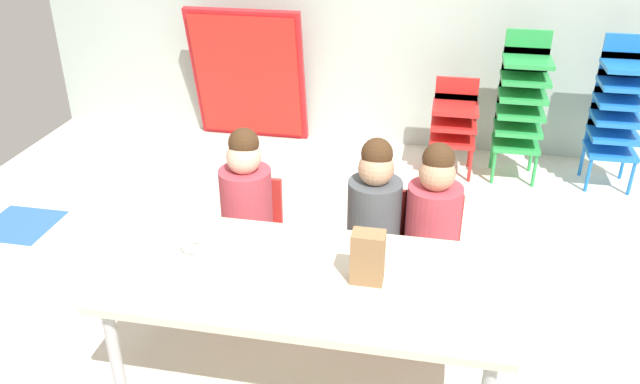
{
  "coord_description": "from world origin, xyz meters",
  "views": [
    {
      "loc": [
        0.3,
        -2.61,
        2.06
      ],
      "look_at": [
        -0.17,
        -0.27,
        0.81
      ],
      "focal_mm": 35.93,
      "sensor_mm": 36.0,
      "label": 1
    }
  ],
  "objects": [
    {
      "name": "ground_plane",
      "position": [
        -0.0,
        -0.01,
        -0.01
      ],
      "size": [
        5.83,
        4.54,
        0.02
      ],
      "color": "silver"
    },
    {
      "name": "craft_table",
      "position": [
        -0.17,
        -0.52,
        0.52
      ],
      "size": [
        1.61,
        0.76,
        0.56
      ],
      "color": "beige",
      "rests_on": "ground_plane"
    },
    {
      "name": "seated_child_near_camera",
      "position": [
        -0.61,
        0.09,
        0.55
      ],
      "size": [
        0.32,
        0.31,
        0.92
      ],
      "color": "red",
      "rests_on": "ground_plane"
    },
    {
      "name": "seated_child_middle_seat",
      "position": [
        0.03,
        0.09,
        0.55
      ],
      "size": [
        0.32,
        0.32,
        0.92
      ],
      "color": "red",
      "rests_on": "ground_plane"
    },
    {
      "name": "seated_child_far_right",
      "position": [
        0.31,
        0.09,
        0.55
      ],
      "size": [
        0.32,
        0.31,
        0.92
      ],
      "color": "red",
      "rests_on": "ground_plane"
    },
    {
      "name": "kid_chair_red_stack",
      "position": [
        0.41,
        1.81,
        0.4
      ],
      "size": [
        0.32,
        0.3,
        0.68
      ],
      "color": "red",
      "rests_on": "ground_plane"
    },
    {
      "name": "kid_chair_green_stack",
      "position": [
        0.85,
        1.81,
        0.58
      ],
      "size": [
        0.32,
        0.3,
        1.04
      ],
      "color": "green",
      "rests_on": "ground_plane"
    },
    {
      "name": "kid_chair_blue_stack",
      "position": [
        1.48,
        1.81,
        0.58
      ],
      "size": [
        0.32,
        0.3,
        1.04
      ],
      "color": "blue",
      "rests_on": "ground_plane"
    },
    {
      "name": "folded_activity_table",
      "position": [
        -1.21,
        2.07,
        0.54
      ],
      "size": [
        0.9,
        0.29,
        1.09
      ],
      "color": "red",
      "rests_on": "ground_plane"
    },
    {
      "name": "paper_bag_brown",
      "position": [
        0.07,
        -0.51,
        0.67
      ],
      "size": [
        0.13,
        0.09,
        0.22
      ],
      "primitive_type": "cube",
      "color": "#9E754C",
      "rests_on": "craft_table"
    },
    {
      "name": "paper_plate_near_edge",
      "position": [
        -0.68,
        -0.43,
        0.57
      ],
      "size": [
        0.18,
        0.18,
        0.01
      ],
      "primitive_type": "cylinder",
      "color": "white",
      "rests_on": "craft_table"
    },
    {
      "name": "donut_powdered_on_plate",
      "position": [
        -0.68,
        -0.43,
        0.59
      ],
      "size": [
        0.12,
        0.12,
        0.03
      ],
      "primitive_type": "torus",
      "color": "white",
      "rests_on": "craft_table"
    }
  ]
}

